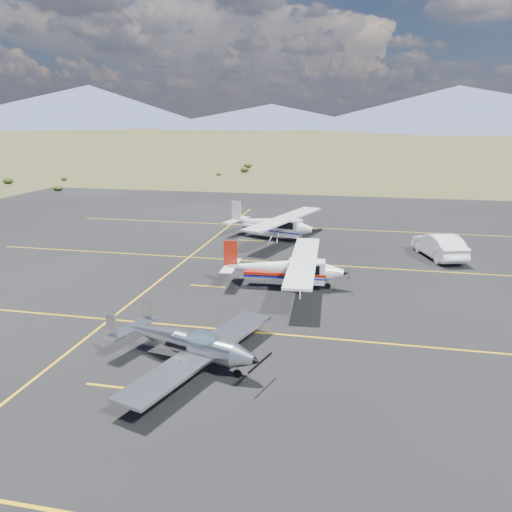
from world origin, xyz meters
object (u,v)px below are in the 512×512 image
at_px(sedan, 439,246).
at_px(aircraft_cessna, 285,268).
at_px(aircraft_low_wing, 190,344).
at_px(aircraft_plain, 272,224).

bearing_deg(sedan, aircraft_cessna, 23.80).
bearing_deg(sedan, aircraft_low_wing, 39.89).
bearing_deg(aircraft_plain, sedan, 2.70).
height_order(aircraft_low_wing, aircraft_cessna, aircraft_cessna).
relative_size(aircraft_cessna, aircraft_plain, 0.95).
bearing_deg(aircraft_low_wing, aircraft_cessna, 94.76).
xyz_separation_m(aircraft_low_wing, aircraft_plain, (-0.58, 20.86, 0.33)).
bearing_deg(aircraft_plain, aircraft_cessna, -58.89).
relative_size(aircraft_plain, sedan, 2.08).
distance_m(aircraft_cessna, aircraft_plain, 11.52).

